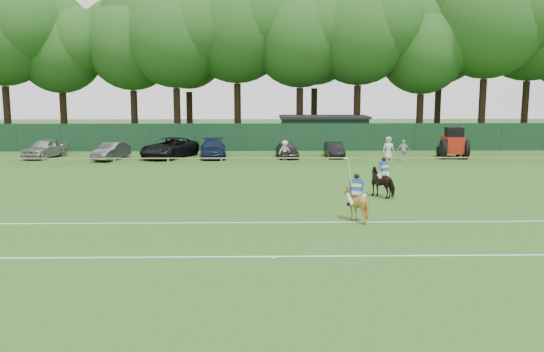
{
  "coord_description": "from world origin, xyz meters",
  "views": [
    {
      "loc": [
        -0.08,
        -24.99,
        5.73
      ],
      "look_at": [
        0.5,
        3.0,
        1.4
      ],
      "focal_mm": 38.0,
      "sensor_mm": 36.0,
      "label": 1
    }
  ],
  "objects_px": {
    "spectator_mid": "(403,150)",
    "horse_chestnut": "(356,204)",
    "horse_dark": "(383,182)",
    "estate_black": "(334,150)",
    "sedan_silver": "(45,148)",
    "spectator_right": "(388,148)",
    "spectator_left": "(285,150)",
    "hatch_grey": "(287,150)",
    "polo_ball": "(273,258)",
    "tractor": "(453,144)",
    "suv_black": "(169,148)",
    "sedan_navy": "(213,149)",
    "utility_shed": "(324,131)",
    "sedan_grey": "(111,151)"
  },
  "relations": [
    {
      "from": "sedan_silver",
      "to": "hatch_grey",
      "type": "bearing_deg",
      "value": 13.05
    },
    {
      "from": "utility_shed",
      "to": "sedan_silver",
      "type": "bearing_deg",
      "value": -161.87
    },
    {
      "from": "sedan_navy",
      "to": "horse_chestnut",
      "type": "bearing_deg",
      "value": -75.62
    },
    {
      "from": "hatch_grey",
      "to": "spectator_right",
      "type": "xyz_separation_m",
      "value": [
        8.01,
        -1.53,
        0.27
      ]
    },
    {
      "from": "sedan_navy",
      "to": "estate_black",
      "type": "bearing_deg",
      "value": -4.56
    },
    {
      "from": "utility_shed",
      "to": "tractor",
      "type": "relative_size",
      "value": 2.68
    },
    {
      "from": "sedan_navy",
      "to": "suv_black",
      "type": "bearing_deg",
      "value": 174.79
    },
    {
      "from": "sedan_silver",
      "to": "utility_shed",
      "type": "relative_size",
      "value": 0.55
    },
    {
      "from": "spectator_right",
      "to": "polo_ball",
      "type": "distance_m",
      "value": 28.37
    },
    {
      "from": "horse_dark",
      "to": "spectator_right",
      "type": "distance_m",
      "value": 15.98
    },
    {
      "from": "sedan_grey",
      "to": "utility_shed",
      "type": "xyz_separation_m",
      "value": [
        17.96,
        9.14,
        0.85
      ]
    },
    {
      "from": "estate_black",
      "to": "hatch_grey",
      "type": "bearing_deg",
      "value": -176.63
    },
    {
      "from": "sedan_silver",
      "to": "utility_shed",
      "type": "distance_m",
      "value": 24.93
    },
    {
      "from": "suv_black",
      "to": "spectator_mid",
      "type": "bearing_deg",
      "value": 14.86
    },
    {
      "from": "sedan_silver",
      "to": "horse_dark",
      "type": "bearing_deg",
      "value": -21.73
    },
    {
      "from": "spectator_right",
      "to": "spectator_left",
      "type": "bearing_deg",
      "value": 176.6
    },
    {
      "from": "hatch_grey",
      "to": "polo_ball",
      "type": "relative_size",
      "value": 42.79
    },
    {
      "from": "suv_black",
      "to": "spectator_mid",
      "type": "height_order",
      "value": "spectator_mid"
    },
    {
      "from": "horse_chestnut",
      "to": "sedan_navy",
      "type": "height_order",
      "value": "horse_chestnut"
    },
    {
      "from": "horse_chestnut",
      "to": "utility_shed",
      "type": "relative_size",
      "value": 0.18
    },
    {
      "from": "utility_shed",
      "to": "tractor",
      "type": "height_order",
      "value": "utility_shed"
    },
    {
      "from": "spectator_left",
      "to": "polo_ball",
      "type": "relative_size",
      "value": 17.55
    },
    {
      "from": "spectator_left",
      "to": "utility_shed",
      "type": "relative_size",
      "value": 0.19
    },
    {
      "from": "spectator_right",
      "to": "utility_shed",
      "type": "xyz_separation_m",
      "value": [
        -4.12,
        9.71,
        0.61
      ]
    },
    {
      "from": "spectator_left",
      "to": "sedan_navy",
      "type": "bearing_deg",
      "value": 142.06
    },
    {
      "from": "sedan_silver",
      "to": "spectator_left",
      "type": "xyz_separation_m",
      "value": [
        19.56,
        -2.06,
        0.0
      ]
    },
    {
      "from": "spectator_mid",
      "to": "polo_ball",
      "type": "relative_size",
      "value": 18.47
    },
    {
      "from": "polo_ball",
      "to": "tractor",
      "type": "bearing_deg",
      "value": 61.12
    },
    {
      "from": "horse_dark",
      "to": "polo_ball",
      "type": "xyz_separation_m",
      "value": [
        -6.05,
        -11.08,
        -0.72
      ]
    },
    {
      "from": "estate_black",
      "to": "tractor",
      "type": "distance_m",
      "value": 9.62
    },
    {
      "from": "horse_dark",
      "to": "polo_ball",
      "type": "bearing_deg",
      "value": 23.07
    },
    {
      "from": "estate_black",
      "to": "spectator_right",
      "type": "height_order",
      "value": "spectator_right"
    },
    {
      "from": "sedan_grey",
      "to": "spectator_left",
      "type": "bearing_deg",
      "value": 10.28
    },
    {
      "from": "utility_shed",
      "to": "polo_ball",
      "type": "bearing_deg",
      "value": -98.84
    },
    {
      "from": "horse_chestnut",
      "to": "spectator_left",
      "type": "distance_m",
      "value": 21.05
    },
    {
      "from": "spectator_left",
      "to": "spectator_right",
      "type": "height_order",
      "value": "spectator_right"
    },
    {
      "from": "horse_dark",
      "to": "tractor",
      "type": "distance_m",
      "value": 18.98
    },
    {
      "from": "horse_dark",
      "to": "spectator_mid",
      "type": "height_order",
      "value": "spectator_mid"
    },
    {
      "from": "sedan_silver",
      "to": "spectator_right",
      "type": "height_order",
      "value": "spectator_right"
    },
    {
      "from": "horse_chestnut",
      "to": "spectator_right",
      "type": "distance_m",
      "value": 21.91
    },
    {
      "from": "sedan_navy",
      "to": "spectator_right",
      "type": "height_order",
      "value": "spectator_right"
    },
    {
      "from": "spectator_mid",
      "to": "horse_chestnut",
      "type": "bearing_deg",
      "value": -108.79
    },
    {
      "from": "suv_black",
      "to": "tractor",
      "type": "relative_size",
      "value": 1.88
    },
    {
      "from": "sedan_navy",
      "to": "spectator_mid",
      "type": "relative_size",
      "value": 3.04
    },
    {
      "from": "sedan_navy",
      "to": "spectator_mid",
      "type": "distance_m",
      "value": 15.29
    },
    {
      "from": "horse_dark",
      "to": "estate_black",
      "type": "bearing_deg",
      "value": -127.09
    },
    {
      "from": "estate_black",
      "to": "utility_shed",
      "type": "height_order",
      "value": "utility_shed"
    },
    {
      "from": "sedan_navy",
      "to": "polo_ball",
      "type": "bearing_deg",
      "value": -86.31
    },
    {
      "from": "spectator_right",
      "to": "tractor",
      "type": "distance_m",
      "value": 5.59
    },
    {
      "from": "sedan_navy",
      "to": "spectator_left",
      "type": "distance_m",
      "value": 6.13
    }
  ]
}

